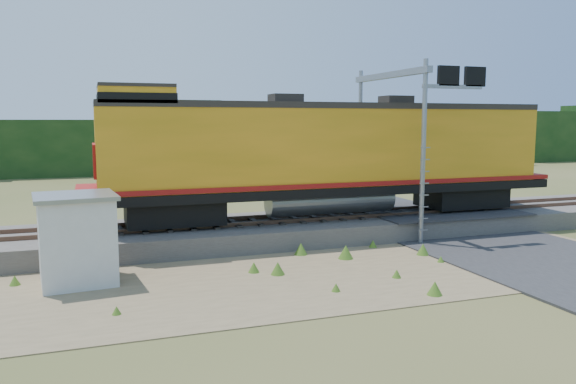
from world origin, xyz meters
name	(u,v)px	position (x,y,z in m)	size (l,w,h in m)	color
ground	(358,274)	(0.00, 0.00, 0.00)	(140.00, 140.00, 0.00)	#475123
ballast	(295,229)	(0.00, 6.00, 0.40)	(70.00, 5.00, 0.80)	slate
rails	(295,218)	(0.00, 6.00, 0.88)	(70.00, 1.54, 0.16)	brown
dirt_shoulder	(296,275)	(-2.00, 0.50, 0.01)	(26.00, 8.00, 0.03)	#8C7754
road	(515,250)	(7.00, 0.74, 0.09)	(7.00, 66.00, 0.86)	#38383A
tree_line_north	(180,141)	(0.00, 38.00, 3.07)	(130.00, 3.00, 6.50)	black
weed_clumps	(255,283)	(-3.50, 0.10, 0.00)	(15.00, 6.20, 0.56)	#466E1F
locomotive	(325,153)	(1.33, 6.00, 3.59)	(20.69, 3.16, 5.34)	black
shed	(77,239)	(-8.62, 1.88, 1.40)	(2.57, 2.57, 2.77)	silver
signal_gantry	(405,108)	(4.78, 5.32, 5.52)	(2.93, 6.20, 7.38)	gray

